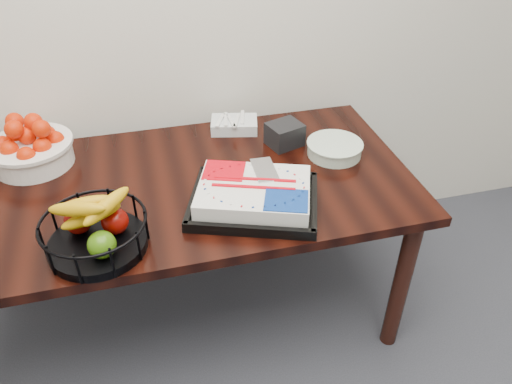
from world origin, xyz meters
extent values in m
cube|color=black|center=(0.00, 2.00, 0.73)|extent=(1.80, 0.90, 0.04)
cylinder|color=black|center=(0.82, 1.63, 0.35)|extent=(0.07, 0.07, 0.71)
cylinder|color=black|center=(0.82, 2.37, 0.35)|extent=(0.07, 0.07, 0.71)
cube|color=black|center=(0.24, 1.79, 0.76)|extent=(0.54, 0.49, 0.02)
cube|color=white|center=(0.24, 1.79, 0.80)|extent=(0.47, 0.41, 0.07)
cube|color=red|center=(0.13, 1.87, 0.84)|extent=(0.18, 0.17, 0.00)
cube|color=navy|center=(0.36, 1.72, 0.84)|extent=(0.18, 0.17, 0.00)
cube|color=silver|center=(0.27, 1.89, 0.84)|extent=(0.08, 0.16, 0.00)
cylinder|color=white|center=(-0.55, 2.28, 0.80)|extent=(0.31, 0.31, 0.10)
cylinder|color=white|center=(-0.55, 2.28, 0.84)|extent=(0.33, 0.33, 0.01)
cylinder|color=black|center=(-0.30, 1.70, 0.77)|extent=(0.32, 0.32, 0.03)
torus|color=black|center=(-0.30, 1.70, 0.86)|extent=(0.34, 0.34, 0.01)
cylinder|color=white|center=(0.65, 2.04, 0.78)|extent=(0.22, 0.22, 0.05)
cylinder|color=white|center=(0.65, 2.04, 0.80)|extent=(0.23, 0.23, 0.01)
cube|color=silver|center=(0.30, 2.35, 0.78)|extent=(0.23, 0.17, 0.05)
cube|color=black|center=(0.48, 2.17, 0.80)|extent=(0.17, 0.15, 0.10)
camera|label=1|loc=(-0.10, 0.42, 1.86)|focal=35.00mm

